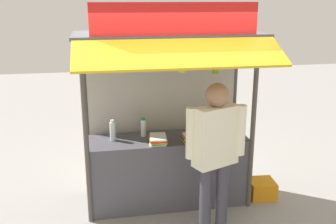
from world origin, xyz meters
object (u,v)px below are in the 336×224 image
object	(u,v)px
magazine_stack_rear_center	(192,138)
banana_bunch_inner_left	(182,67)
vendor_person	(215,146)
water_bottle_front_left	(113,131)
banana_bunch_leftmost	(216,67)
magazine_stack_far_left	(158,139)
plastic_crate	(262,189)
magazine_stack_right	(230,137)
water_bottle_far_right	(143,128)
water_bottle_mid_right	(212,122)

from	to	relation	value
magazine_stack_rear_center	banana_bunch_inner_left	xyz separation A→B (m)	(-0.19, -0.25, 0.95)
magazine_stack_rear_center	vendor_person	world-z (taller)	vendor_person
magazine_stack_rear_center	vendor_person	xyz separation A→B (m)	(0.11, -0.63, 0.12)
water_bottle_front_left	banana_bunch_leftmost	bearing A→B (deg)	-21.19
banana_bunch_leftmost	magazine_stack_far_left	bearing A→B (deg)	157.01
plastic_crate	magazine_stack_right	bearing A→B (deg)	-167.96
magazine_stack_far_left	vendor_person	world-z (taller)	vendor_person
water_bottle_far_right	water_bottle_front_left	bearing A→B (deg)	-168.96
water_bottle_far_right	magazine_stack_rear_center	distance (m)	0.65
banana_bunch_inner_left	magazine_stack_rear_center	bearing A→B (deg)	52.67
banana_bunch_leftmost	plastic_crate	xyz separation A→B (m)	(0.81, 0.30, -1.77)
magazine_stack_far_left	magazine_stack_rear_center	world-z (taller)	magazine_stack_far_left
magazine_stack_right	banana_bunch_leftmost	xyz separation A→B (m)	(-0.27, -0.19, 0.94)
water_bottle_far_right	magazine_stack_right	world-z (taller)	water_bottle_far_right
magazine_stack_far_left	banana_bunch_leftmost	xyz separation A→B (m)	(0.64, -0.27, 0.94)
magazine_stack_rear_center	vendor_person	size ratio (longest dim) A/B	0.15
magazine_stack_far_left	vendor_person	xyz separation A→B (m)	(0.55, -0.65, 0.12)
banana_bunch_leftmost	water_bottle_far_right	bearing A→B (deg)	145.59
water_bottle_mid_right	vendor_person	distance (m)	0.95
plastic_crate	water_bottle_mid_right	bearing A→B (deg)	159.77
water_bottle_front_left	magazine_stack_far_left	xyz separation A→B (m)	(0.54, -0.19, -0.08)
water_bottle_far_right	plastic_crate	size ratio (longest dim) A/B	0.74
banana_bunch_inner_left	plastic_crate	world-z (taller)	banana_bunch_inner_left
water_bottle_far_right	banana_bunch_leftmost	xyz separation A→B (m)	(0.78, -0.54, 0.86)
banana_bunch_leftmost	magazine_stack_rear_center	bearing A→B (deg)	128.79
water_bottle_front_left	plastic_crate	distance (m)	2.20
water_bottle_front_left	banana_bunch_inner_left	xyz separation A→B (m)	(0.79, -0.46, 0.87)
water_bottle_far_right	plastic_crate	world-z (taller)	water_bottle_far_right
water_bottle_front_left	banana_bunch_inner_left	distance (m)	1.26
magazine_stack_rear_center	magazine_stack_right	distance (m)	0.48
magazine_stack_rear_center	plastic_crate	bearing A→B (deg)	2.83
water_bottle_mid_right	vendor_person	bearing A→B (deg)	-104.35
magazine_stack_far_left	banana_bunch_leftmost	world-z (taller)	banana_bunch_leftmost
vendor_person	plastic_crate	bearing A→B (deg)	14.23
water_bottle_front_left	magazine_stack_rear_center	distance (m)	1.00
plastic_crate	water_bottle_far_right	bearing A→B (deg)	171.60
magazine_stack_right	water_bottle_mid_right	bearing A→B (deg)	109.43
water_bottle_front_left	magazine_stack_right	distance (m)	1.48
magazine_stack_rear_center	magazine_stack_right	xyz separation A→B (m)	(0.47, -0.06, -0.00)
magazine_stack_right	banana_bunch_inner_left	world-z (taller)	banana_bunch_inner_left
magazine_stack_rear_center	banana_bunch_leftmost	xyz separation A→B (m)	(0.20, -0.25, 0.94)
vendor_person	plastic_crate	size ratio (longest dim) A/B	5.22
water_bottle_front_left	vendor_person	xyz separation A→B (m)	(1.09, -0.84, 0.04)
water_bottle_far_right	magazine_stack_rear_center	size ratio (longest dim) A/B	0.92
vendor_person	plastic_crate	world-z (taller)	vendor_person
water_bottle_front_left	banana_bunch_leftmost	size ratio (longest dim) A/B	0.83
water_bottle_mid_right	banana_bunch_leftmost	world-z (taller)	banana_bunch_leftmost
magazine_stack_far_left	banana_bunch_inner_left	size ratio (longest dim) A/B	1.14
magazine_stack_right	banana_bunch_leftmost	size ratio (longest dim) A/B	0.99
banana_bunch_inner_left	vendor_person	distance (m)	0.96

